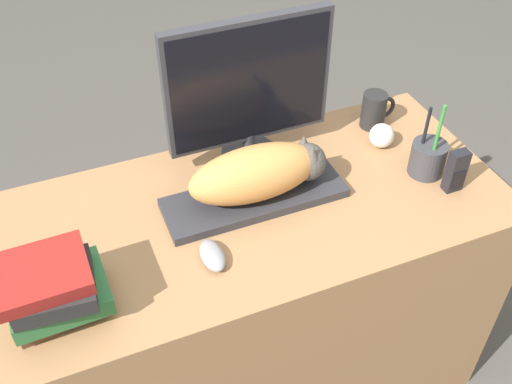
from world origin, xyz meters
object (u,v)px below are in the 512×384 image
computer_mouse (212,255)px  keyboard (255,198)px  pen_cup (428,157)px  cat (262,172)px  coffee_mug (375,110)px  baseball (382,136)px  phone (456,171)px  book_stack (53,289)px  monitor (249,87)px

computer_mouse → keyboard: bearing=41.9°
pen_cup → cat: bearing=171.6°
coffee_mug → baseball: size_ratio=1.55×
phone → coffee_mug: bearing=98.0°
book_stack → keyboard: bearing=17.5°
computer_mouse → baseball: bearing=21.4°
cat → baseball: 0.41m
pen_cup → monitor: bearing=149.3°
baseball → keyboard: bearing=-169.1°
cat → book_stack: (-0.53, -0.16, -0.02)m
coffee_mug → book_stack: book_stack is taller
computer_mouse → pen_cup: pen_cup is taller
cat → computer_mouse: cat is taller
baseball → computer_mouse: bearing=-158.6°
computer_mouse → phone: phone is taller
monitor → book_stack: 0.68m
cat → pen_cup: 0.45m
phone → keyboard: bearing=163.1°
monitor → baseball: 0.42m
coffee_mug → baseball: (-0.03, -0.09, -0.02)m
keyboard → baseball: (0.42, 0.08, 0.02)m
coffee_mug → baseball: coffee_mug is taller
computer_mouse → phone: 0.66m
computer_mouse → coffee_mug: coffee_mug is taller
coffee_mug → phone: size_ratio=0.90×
keyboard → phone: size_ratio=3.89×
phone → baseball: bearing=108.3°
pen_cup → baseball: (-0.05, 0.15, -0.02)m
monitor → phone: size_ratio=3.69×
coffee_mug → phone: bearing=-82.0°
keyboard → cat: (0.02, 0.00, 0.08)m
phone → computer_mouse: bearing=179.9°
monitor → pen_cup: (0.41, -0.24, -0.17)m
cat → book_stack: 0.55m
baseball → book_stack: 0.96m
coffee_mug → keyboard: bearing=-158.7°
computer_mouse → book_stack: 0.35m
computer_mouse → phone: bearing=-0.1°
monitor → coffee_mug: size_ratio=4.11×
computer_mouse → coffee_mug: bearing=27.7°
cat → coffee_mug: cat is taller
pen_cup → computer_mouse: bearing=-172.6°
coffee_mug → pen_cup: bearing=-85.4°
keyboard → pen_cup: (0.47, -0.07, 0.04)m
computer_mouse → baseball: size_ratio=1.47×
monitor → phone: 0.57m
book_stack → pen_cup: bearing=5.5°
computer_mouse → pen_cup: size_ratio=0.45×
keyboard → coffee_mug: size_ratio=4.34×
cat → baseball: bearing=11.4°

